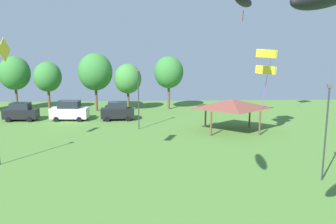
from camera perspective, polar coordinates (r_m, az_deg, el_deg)
The scene contains 14 objects.
kite_flying_4 at distance 39.28m, azimuth 15.46°, elevation 7.76°, with size 1.98×1.94×6.16m.
kite_flying_5 at distance 33.63m, azimuth -24.78°, elevation 9.03°, with size 0.27×2.06×2.07m.
kite_flying_6 at distance 31.20m, azimuth 12.03°, elevation 17.03°, with size 2.78×3.90×2.54m.
parked_car_leftmost at distance 48.46m, azimuth -22.54°, elevation 0.02°, with size 4.18×1.95×2.30m.
parked_car_second_from_left at distance 46.72m, azimuth -15.52°, elevation 0.20°, with size 4.78×2.34×2.52m.
parked_car_third_from_left at distance 45.58m, azimuth -8.09°, elevation 0.14°, with size 4.29×2.20×2.36m.
park_pavilion at distance 39.69m, azimuth 10.22°, elevation 1.31°, with size 6.72×5.14×3.60m.
light_post_0 at distance 26.95m, azimuth 24.04°, elevation -2.31°, with size 0.36×0.20×6.86m.
light_post_1 at distance 39.99m, azimuth -4.76°, elevation 2.60°, with size 0.36×0.20×6.84m.
treeline_tree_1 at distance 56.01m, azimuth -23.39°, elevation 5.73°, with size 4.41×4.41×7.86m.
treeline_tree_2 at distance 53.57m, azimuth -18.74°, elevation 5.36°, with size 3.89×3.89×7.11m.
treeline_tree_3 at distance 52.03m, azimuth -11.58°, elevation 6.32°, with size 4.86×4.86×8.33m.
treeline_tree_4 at distance 51.61m, azimuth -6.47°, elevation 5.32°, with size 3.90×3.90×6.80m.
treeline_tree_5 at distance 52.28m, azimuth 0.12°, elevation 6.39°, with size 4.28×4.28×7.86m.
Camera 1 is at (0.39, -0.07, 9.51)m, focal length 38.00 mm.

